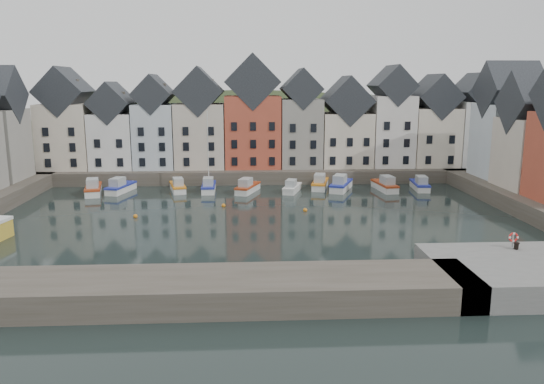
{
  "coord_description": "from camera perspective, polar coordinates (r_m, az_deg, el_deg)",
  "views": [
    {
      "loc": [
        -1.34,
        -57.26,
        15.31
      ],
      "look_at": [
        2.02,
        6.0,
        2.23
      ],
      "focal_mm": 35.0,
      "sensor_mm": 36.0,
      "label": 1
    }
  ],
  "objects": [
    {
      "name": "mooring_bollard",
      "position": [
        47.71,
        24.8,
        -5.25
      ],
      "size": [
        0.48,
        0.48,
        0.56
      ],
      "color": "black",
      "rests_on": "near_quay"
    },
    {
      "name": "far_terrace",
      "position": [
        85.62,
        0.02,
        7.36
      ],
      "size": [
        72.37,
        8.16,
        17.78
      ],
      "color": "beige",
      "rests_on": "far_quay"
    },
    {
      "name": "boat_j",
      "position": [
        80.28,
        15.64,
        0.74
      ],
      "size": [
        2.54,
        6.25,
        2.33
      ],
      "rotation": [
        0.0,
        0.0,
        -0.11
      ],
      "color": "silver",
      "rests_on": "ground"
    },
    {
      "name": "boat_f",
      "position": [
        75.62,
        2.16,
        0.46
      ],
      "size": [
        3.27,
        5.71,
        2.09
      ],
      "rotation": [
        0.0,
        0.0,
        -0.31
      ],
      "color": "silver",
      "rests_on": "ground"
    },
    {
      "name": "boat_a",
      "position": [
        78.26,
        -18.68,
        0.33
      ],
      "size": [
        3.44,
        6.94,
        2.55
      ],
      "rotation": [
        0.0,
        0.0,
        0.22
      ],
      "color": "silver",
      "rests_on": "ground"
    },
    {
      "name": "boat_g",
      "position": [
        78.58,
        5.19,
        0.93
      ],
      "size": [
        3.45,
        6.76,
        2.49
      ],
      "rotation": [
        0.0,
        0.0,
        -0.23
      ],
      "color": "silver",
      "rests_on": "ground"
    },
    {
      "name": "right_terrace",
      "position": [
        75.52,
        26.74,
        5.57
      ],
      "size": [
        8.3,
        24.25,
        16.36
      ],
      "color": "silver",
      "rests_on": "right_quay"
    },
    {
      "name": "boat_b",
      "position": [
        78.43,
        -16.01,
        0.49
      ],
      "size": [
        3.47,
        6.6,
        2.42
      ],
      "rotation": [
        0.0,
        0.0,
        -0.25
      ],
      "color": "silver",
      "rests_on": "ground"
    },
    {
      "name": "mooring_buoys",
      "position": [
        64.46,
        -5.32,
        -1.99
      ],
      "size": [
        20.5,
        5.5,
        0.5
      ],
      "color": "orange",
      "rests_on": "ground"
    },
    {
      "name": "boat_i",
      "position": [
        78.45,
        12.07,
        0.7
      ],
      "size": [
        2.69,
        6.61,
        2.47
      ],
      "rotation": [
        0.0,
        0.0,
        0.11
      ],
      "color": "silver",
      "rests_on": "ground"
    },
    {
      "name": "boat_h",
      "position": [
        77.45,
        7.42,
        0.75
      ],
      "size": [
        4.55,
        7.12,
        2.62
      ],
      "rotation": [
        0.0,
        0.0,
        -0.39
      ],
      "color": "silver",
      "rests_on": "ground"
    },
    {
      "name": "boat_d",
      "position": [
        76.53,
        -6.83,
        0.62
      ],
      "size": [
        1.99,
        6.12,
        11.65
      ],
      "rotation": [
        0.0,
        0.0,
        0.02
      ],
      "color": "silver",
      "rests_on": "ground"
    },
    {
      "name": "hillside",
      "position": [
        118.05,
        -2.26,
        -4.71
      ],
      "size": [
        153.6,
        70.4,
        64.0
      ],
      "color": "#232E17",
      "rests_on": "ground"
    },
    {
      "name": "boat_e",
      "position": [
        75.4,
        -2.67,
        0.48
      ],
      "size": [
        3.87,
        6.42,
        2.36
      ],
      "rotation": [
        0.0,
        0.0,
        -0.35
      ],
      "color": "silver",
      "rests_on": "ground"
    },
    {
      "name": "life_ring_post",
      "position": [
        47.88,
        24.52,
        -4.49
      ],
      "size": [
        0.8,
        0.17,
        1.3
      ],
      "color": "gray",
      "rests_on": "near_quay"
    },
    {
      "name": "near_wall",
      "position": [
        39.03,
        -15.9,
        -10.31
      ],
      "size": [
        50.0,
        6.0,
        2.0
      ],
      "primitive_type": "cube",
      "color": "#433D33",
      "rests_on": "ground"
    },
    {
      "name": "ground",
      "position": [
        59.29,
        -1.64,
        -3.3
      ],
      "size": [
        260.0,
        260.0,
        0.0
      ],
      "primitive_type": "plane",
      "color": "black",
      "rests_on": "ground"
    },
    {
      "name": "far_quay",
      "position": [
        88.44,
        -2.13,
        2.35
      ],
      "size": [
        90.0,
        16.0,
        2.0
      ],
      "primitive_type": "cube",
      "color": "#433D33",
      "rests_on": "ground"
    },
    {
      "name": "boat_c",
      "position": [
        77.32,
        -10.1,
        0.57
      ],
      "size": [
        3.1,
        6.13,
        2.26
      ],
      "rotation": [
        0.0,
        0.0,
        0.23
      ],
      "color": "silver",
      "rests_on": "ground"
    }
  ]
}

